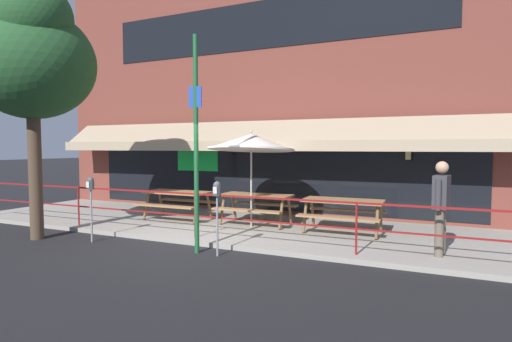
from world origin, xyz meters
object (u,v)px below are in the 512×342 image
(picnic_table_right, at_px, (343,207))
(street_sign_pole, at_px, (196,142))
(pedestrian_walking, at_px, (441,203))
(parking_meter_far, at_px, (217,196))
(street_tree_curbside, at_px, (32,57))
(picnic_table_left, at_px, (178,197))
(patio_umbrella_centre, at_px, (251,142))
(parking_meter_near, at_px, (91,190))
(picnic_table_centre, at_px, (256,201))

(picnic_table_right, height_order, street_sign_pole, street_sign_pole)
(picnic_table_right, xyz_separation_m, pedestrian_walking, (2.02, -1.23, 0.35))
(picnic_table_right, relative_size, parking_meter_far, 1.27)
(picnic_table_right, bearing_deg, street_tree_curbside, -153.73)
(pedestrian_walking, bearing_deg, picnic_table_left, 170.12)
(street_tree_curbside, bearing_deg, pedestrian_walking, 12.49)
(picnic_table_left, bearing_deg, street_sign_pole, -48.48)
(picnic_table_right, xyz_separation_m, parking_meter_far, (-1.83, -2.57, 0.44))
(picnic_table_left, bearing_deg, parking_meter_far, -43.21)
(street_sign_pole, distance_m, street_tree_curbside, 4.31)
(pedestrian_walking, height_order, street_tree_curbside, street_tree_curbside)
(picnic_table_right, xyz_separation_m, patio_umbrella_centre, (-2.23, -0.16, 1.47))
(parking_meter_near, bearing_deg, patio_umbrella_centre, 43.74)
(picnic_table_centre, bearing_deg, street_sign_pole, -91.64)
(picnic_table_left, xyz_separation_m, street_tree_curbside, (-1.69, -2.94, 3.32))
(street_tree_curbside, bearing_deg, parking_meter_far, 6.12)
(street_sign_pole, bearing_deg, parking_meter_near, -176.31)
(pedestrian_walking, distance_m, street_tree_curbside, 8.88)
(picnic_table_left, xyz_separation_m, parking_meter_far, (2.63, -2.47, 0.44))
(street_tree_curbside, bearing_deg, picnic_table_centre, 38.89)
(pedestrian_walking, relative_size, street_sign_pole, 0.41)
(pedestrian_walking, height_order, street_sign_pole, street_sign_pole)
(picnic_table_right, distance_m, street_sign_pole, 3.72)
(street_tree_curbside, bearing_deg, parking_meter_near, 14.85)
(picnic_table_left, distance_m, picnic_table_centre, 2.24)
(picnic_table_right, height_order, parking_meter_far, parking_meter_far)
(parking_meter_far, xyz_separation_m, street_tree_curbside, (-4.32, -0.46, 2.87))
(parking_meter_near, xyz_separation_m, street_sign_pole, (2.58, 0.17, 1.01))
(picnic_table_centre, bearing_deg, picnic_table_right, -3.21)
(picnic_table_centre, relative_size, picnic_table_right, 1.00)
(parking_meter_far, bearing_deg, parking_meter_near, -177.61)
(street_sign_pole, bearing_deg, pedestrian_walking, 16.82)
(picnic_table_left, height_order, parking_meter_far, parking_meter_far)
(street_sign_pole, bearing_deg, parking_meter_far, -4.59)
(pedestrian_walking, xyz_separation_m, parking_meter_near, (-6.90, -1.47, 0.09))
(picnic_table_left, bearing_deg, pedestrian_walking, -9.88)
(patio_umbrella_centre, distance_m, street_tree_curbside, 5.20)
(picnic_table_left, distance_m, parking_meter_near, 2.67)
(parking_meter_far, height_order, street_sign_pole, street_sign_pole)
(street_sign_pole, bearing_deg, picnic_table_centre, 88.36)
(picnic_table_centre, bearing_deg, patio_umbrella_centre, -90.00)
(picnic_table_left, relative_size, picnic_table_centre, 1.00)
(patio_umbrella_centre, height_order, pedestrian_walking, patio_umbrella_centre)
(picnic_table_left, height_order, street_tree_curbside, street_tree_curbside)
(picnic_table_centre, xyz_separation_m, pedestrian_walking, (4.25, -1.35, 0.35))
(picnic_table_left, bearing_deg, patio_umbrella_centre, -1.60)
(picnic_table_left, relative_size, street_tree_curbside, 0.33)
(picnic_table_centre, distance_m, parking_meter_near, 3.90)
(parking_meter_near, height_order, street_tree_curbside, street_tree_curbside)
(picnic_table_right, xyz_separation_m, street_sign_pole, (-2.31, -2.54, 1.45))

